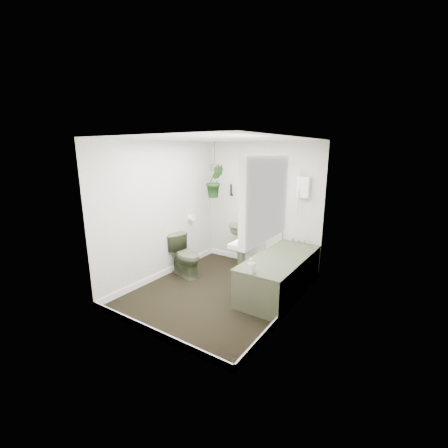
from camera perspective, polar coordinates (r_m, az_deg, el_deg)
The scene contains 22 objects.
floor at distance 4.81m, azimuth -1.01°, elevation -12.71°, with size 2.30×2.80×0.02m, color black.
ceiling at distance 4.31m, azimuth -1.15°, elevation 16.08°, with size 2.30×2.80×0.02m, color white.
wall_back at distance 5.61m, azimuth 7.13°, elevation 3.57°, with size 2.30×0.02×2.30m, color silver.
wall_front at distance 3.39m, azimuth -14.73°, elevation -3.64°, with size 2.30×0.02×2.30m, color silver.
wall_left at distance 5.15m, azimuth -11.77°, elevation 2.46°, with size 0.02×2.80×2.30m, color silver.
wall_right at distance 3.90m, azimuth 13.12°, elevation -1.27°, with size 0.02×2.80×2.30m, color silver.
skirting at distance 4.79m, azimuth -1.01°, elevation -12.07°, with size 2.30×2.80×0.10m, color white.
bathtub at distance 4.74m, azimuth 10.59°, elevation -9.39°, with size 0.72×1.72×0.58m, color #424930, non-canonical shape.
bath_screen at distance 5.02m, azimuth 9.83°, elevation 3.76°, with size 0.04×0.72×1.40m, color silver, non-canonical shape.
shower_box at distance 5.19m, azimuth 14.90°, elevation 6.84°, with size 0.20×0.10×0.35m, color white.
oval_mirror at distance 5.63m, azimuth 4.87°, elevation 7.27°, with size 0.46×0.03×0.62m, color #B2AB87.
wall_sconce at distance 5.84m, azimuth 1.34°, elevation 6.56°, with size 0.04×0.04×0.22m, color black.
toilet_roll_holder at distance 5.67m, azimuth -6.22°, elevation 1.12°, with size 0.11×0.11×0.11m, color white.
window_recess at distance 3.19m, azimuth 7.96°, elevation 4.82°, with size 0.08×1.00×0.90m, color white.
window_sill at distance 3.31m, azimuth 6.63°, elevation -2.26°, with size 0.18×1.00×0.04m, color white.
window_blinds at distance 3.21m, azimuth 7.23°, elevation 4.90°, with size 0.01×0.86×0.76m, color white.
toilet at distance 5.30m, azimuth -7.43°, elevation -5.95°, with size 0.40×0.70×0.71m, color #424930.
pedestal_sink at distance 5.64m, azimuth 3.32°, elevation -4.11°, with size 0.48×0.41×0.81m, color #424930, non-canonical shape.
sill_plant at distance 3.56m, azimuth 8.17°, elevation 1.05°, with size 0.20×0.18×0.23m, color black.
hanging_plant at distance 5.53m, azimuth -1.74°, elevation 8.16°, with size 0.33×0.27×0.60m, color black.
soap_bottle at distance 3.96m, azimuth 5.22°, elevation -7.86°, with size 0.09×0.09×0.20m, color black.
hanging_pot at distance 5.51m, azimuth -1.76°, elevation 10.64°, with size 0.16×0.16×0.12m, color #493E33.
Camera 1 is at (2.44, -3.54, 2.15)m, focal length 24.00 mm.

